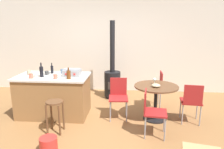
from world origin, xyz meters
TOP-DOWN VIEW (x-y plane):
  - ground_plane at (0.00, 0.00)m, footprint 8.80×8.80m
  - back_wall at (0.00, 2.34)m, footprint 8.00×0.10m
  - kitchen_island at (-1.01, 0.34)m, footprint 1.55×0.89m
  - wooden_stool at (-0.71, -0.44)m, footprint 0.32×0.32m
  - dining_table at (1.22, 0.30)m, footprint 0.91×0.91m
  - folding_chair_near at (1.92, 0.16)m, footprint 0.44×0.44m
  - folding_chair_far at (1.30, 1.00)m, footprint 0.41×0.40m
  - folding_chair_left at (0.43, 0.32)m, footprint 0.42×0.42m
  - folding_chair_right at (1.07, -0.40)m, footprint 0.44×0.44m
  - wood_stove at (0.19, 1.59)m, footprint 0.44×0.45m
  - toolbox at (-0.58, 0.38)m, footprint 0.36×0.28m
  - bottle_0 at (-0.57, 0.09)m, footprint 0.08×0.08m
  - bottle_1 at (-1.19, 0.21)m, footprint 0.08×0.08m
  - bottle_2 at (-1.09, 0.56)m, footprint 0.06×0.06m
  - cup_0 at (-1.56, 0.40)m, footprint 0.11×0.07m
  - cup_1 at (-0.86, 0.57)m, footprint 0.11×0.07m
  - cup_2 at (-1.35, 0.07)m, footprint 0.12×0.08m
  - cup_3 at (-1.16, 0.43)m, footprint 0.12×0.09m
  - cup_4 at (-0.84, 0.07)m, footprint 0.11×0.08m
  - wine_glass at (1.19, 0.38)m, footprint 0.07×0.07m
  - serving_bowl at (1.20, 0.20)m, footprint 0.18×0.18m
  - plastic_bucket at (-0.61, -1.07)m, footprint 0.28×0.28m

SIDE VIEW (x-z plane):
  - ground_plane at x=0.00m, z-range 0.00..0.00m
  - plastic_bucket at x=-0.61m, z-range 0.00..0.24m
  - wooden_stool at x=-0.71m, z-range 0.14..0.76m
  - kitchen_island at x=-1.01m, z-range 0.00..0.91m
  - folding_chair_near at x=1.92m, z-range 0.07..0.92m
  - folding_chair_right at x=1.07m, z-range 0.07..0.92m
  - folding_chair_left at x=0.43m, z-range 0.08..0.94m
  - wood_stove at x=0.19m, z-range -0.52..1.56m
  - folding_chair_far at x=1.30m, z-range 0.09..0.97m
  - dining_table at x=1.22m, z-range 0.19..0.94m
  - serving_bowl at x=1.20m, z-range 0.75..0.82m
  - wine_glass at x=1.19m, z-range 0.78..0.92m
  - cup_3 at x=-1.16m, z-range 0.90..0.98m
  - cup_0 at x=-1.56m, z-range 0.90..1.00m
  - cup_1 at x=-0.86m, z-range 0.90..1.00m
  - cup_2 at x=-1.35m, z-range 0.90..1.01m
  - cup_4 at x=-0.84m, z-range 0.90..1.01m
  - toolbox at x=-0.58m, z-range 0.90..1.05m
  - bottle_0 at x=-0.57m, z-range 0.88..1.11m
  - bottle_2 at x=-1.09m, z-range 0.88..1.12m
  - bottle_1 at x=-1.19m, z-range 0.87..1.17m
  - back_wall at x=0.00m, z-range 0.00..2.70m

